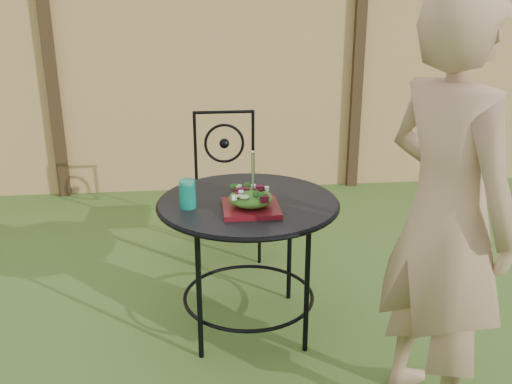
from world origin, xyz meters
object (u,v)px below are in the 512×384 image
patio_table (248,226)px  salad_plate (251,208)px  diner (446,218)px  patio_chair (226,180)px

patio_table → salad_plate: bearing=-89.7°
diner → salad_plate: (-0.71, 0.57, -0.15)m
patio_chair → diner: (0.77, -1.70, 0.38)m
patio_table → patio_chair: 1.00m
patio_chair → diner: diner is taller
patio_chair → patio_table: bearing=-86.6°
patio_table → diner: diner is taller
patio_table → patio_chair: size_ratio=0.97×
patio_table → diner: 1.04m
patio_table → salad_plate: 0.20m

